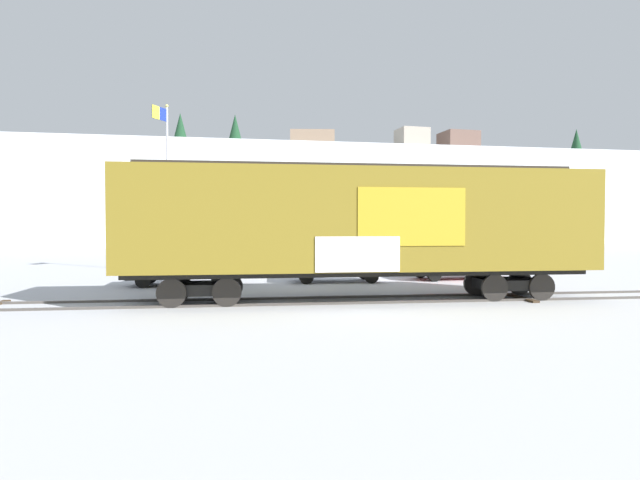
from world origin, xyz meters
name	(u,v)px	position (x,y,z in m)	size (l,w,h in m)	color
ground_plane	(337,301)	(0.00, 0.00, 0.00)	(260.00, 260.00, 0.00)	#B2B5BC
track	(341,300)	(0.15, 0.03, 0.04)	(60.01, 4.58, 0.08)	#4C4742
freight_car	(361,222)	(0.83, 0.00, 2.67)	(15.83, 3.77, 4.65)	olive
flagpole	(165,171)	(-7.09, 12.07, 5.60)	(0.73, 1.10, 9.24)	silver
hillside	(255,199)	(0.07, 64.34, 6.85)	(153.01, 32.96, 18.41)	silver
parked_car_black	(183,266)	(-5.59, 5.73, 0.84)	(4.48, 1.85, 1.65)	black
parked_car_white	(335,264)	(1.16, 5.90, 0.83)	(4.37, 2.11, 1.66)	silver
parked_car_red	(455,261)	(7.04, 6.03, 0.85)	(4.32, 1.95, 1.66)	#B21E1E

